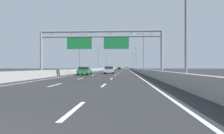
# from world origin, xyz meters

# --- Properties ---
(ground_plane) EXTENTS (260.00, 260.00, 0.00)m
(ground_plane) POSITION_xyz_m (0.00, 100.00, 0.00)
(ground_plane) COLOR #2D2D30
(lane_dash_left_1) EXTENTS (0.16, 3.00, 0.01)m
(lane_dash_left_1) POSITION_xyz_m (-1.80, 12.50, 0.01)
(lane_dash_left_1) COLOR white
(lane_dash_left_1) RESTS_ON ground_plane
(lane_dash_left_2) EXTENTS (0.16, 3.00, 0.01)m
(lane_dash_left_2) POSITION_xyz_m (-1.80, 21.50, 0.01)
(lane_dash_left_2) COLOR white
(lane_dash_left_2) RESTS_ON ground_plane
(lane_dash_left_3) EXTENTS (0.16, 3.00, 0.01)m
(lane_dash_left_3) POSITION_xyz_m (-1.80, 30.50, 0.01)
(lane_dash_left_3) COLOR white
(lane_dash_left_3) RESTS_ON ground_plane
(lane_dash_left_4) EXTENTS (0.16, 3.00, 0.01)m
(lane_dash_left_4) POSITION_xyz_m (-1.80, 39.50, 0.01)
(lane_dash_left_4) COLOR white
(lane_dash_left_4) RESTS_ON ground_plane
(lane_dash_left_5) EXTENTS (0.16, 3.00, 0.01)m
(lane_dash_left_5) POSITION_xyz_m (-1.80, 48.50, 0.01)
(lane_dash_left_5) COLOR white
(lane_dash_left_5) RESTS_ON ground_plane
(lane_dash_left_6) EXTENTS (0.16, 3.00, 0.01)m
(lane_dash_left_6) POSITION_xyz_m (-1.80, 57.50, 0.01)
(lane_dash_left_6) COLOR white
(lane_dash_left_6) RESTS_ON ground_plane
(lane_dash_left_7) EXTENTS (0.16, 3.00, 0.01)m
(lane_dash_left_7) POSITION_xyz_m (-1.80, 66.50, 0.01)
(lane_dash_left_7) COLOR white
(lane_dash_left_7) RESTS_ON ground_plane
(lane_dash_left_8) EXTENTS (0.16, 3.00, 0.01)m
(lane_dash_left_8) POSITION_xyz_m (-1.80, 75.50, 0.01)
(lane_dash_left_8) COLOR white
(lane_dash_left_8) RESTS_ON ground_plane
(lane_dash_left_9) EXTENTS (0.16, 3.00, 0.01)m
(lane_dash_left_9) POSITION_xyz_m (-1.80, 84.50, 0.01)
(lane_dash_left_9) COLOR white
(lane_dash_left_9) RESTS_ON ground_plane
(lane_dash_left_10) EXTENTS (0.16, 3.00, 0.01)m
(lane_dash_left_10) POSITION_xyz_m (-1.80, 93.50, 0.01)
(lane_dash_left_10) COLOR white
(lane_dash_left_10) RESTS_ON ground_plane
(lane_dash_left_11) EXTENTS (0.16, 3.00, 0.01)m
(lane_dash_left_11) POSITION_xyz_m (-1.80, 102.50, 0.01)
(lane_dash_left_11) COLOR white
(lane_dash_left_11) RESTS_ON ground_plane
(lane_dash_left_12) EXTENTS (0.16, 3.00, 0.01)m
(lane_dash_left_12) POSITION_xyz_m (-1.80, 111.50, 0.01)
(lane_dash_left_12) COLOR white
(lane_dash_left_12) RESTS_ON ground_plane
(lane_dash_left_13) EXTENTS (0.16, 3.00, 0.01)m
(lane_dash_left_13) POSITION_xyz_m (-1.80, 120.50, 0.01)
(lane_dash_left_13) COLOR white
(lane_dash_left_13) RESTS_ON ground_plane
(lane_dash_left_14) EXTENTS (0.16, 3.00, 0.01)m
(lane_dash_left_14) POSITION_xyz_m (-1.80, 129.50, 0.01)
(lane_dash_left_14) COLOR white
(lane_dash_left_14) RESTS_ON ground_plane
(lane_dash_left_15) EXTENTS (0.16, 3.00, 0.01)m
(lane_dash_left_15) POSITION_xyz_m (-1.80, 138.50, 0.01)
(lane_dash_left_15) COLOR white
(lane_dash_left_15) RESTS_ON ground_plane
(lane_dash_left_16) EXTENTS (0.16, 3.00, 0.01)m
(lane_dash_left_16) POSITION_xyz_m (-1.80, 147.50, 0.01)
(lane_dash_left_16) COLOR white
(lane_dash_left_16) RESTS_ON ground_plane
(lane_dash_left_17) EXTENTS (0.16, 3.00, 0.01)m
(lane_dash_left_17) POSITION_xyz_m (-1.80, 156.50, 0.01)
(lane_dash_left_17) COLOR white
(lane_dash_left_17) RESTS_ON ground_plane
(lane_dash_right_0) EXTENTS (0.16, 3.00, 0.01)m
(lane_dash_right_0) POSITION_xyz_m (1.80, 3.50, 0.01)
(lane_dash_right_0) COLOR white
(lane_dash_right_0) RESTS_ON ground_plane
(lane_dash_right_1) EXTENTS (0.16, 3.00, 0.01)m
(lane_dash_right_1) POSITION_xyz_m (1.80, 12.50, 0.01)
(lane_dash_right_1) COLOR white
(lane_dash_right_1) RESTS_ON ground_plane
(lane_dash_right_2) EXTENTS (0.16, 3.00, 0.01)m
(lane_dash_right_2) POSITION_xyz_m (1.80, 21.50, 0.01)
(lane_dash_right_2) COLOR white
(lane_dash_right_2) RESTS_ON ground_plane
(lane_dash_right_3) EXTENTS (0.16, 3.00, 0.01)m
(lane_dash_right_3) POSITION_xyz_m (1.80, 30.50, 0.01)
(lane_dash_right_3) COLOR white
(lane_dash_right_3) RESTS_ON ground_plane
(lane_dash_right_4) EXTENTS (0.16, 3.00, 0.01)m
(lane_dash_right_4) POSITION_xyz_m (1.80, 39.50, 0.01)
(lane_dash_right_4) COLOR white
(lane_dash_right_4) RESTS_ON ground_plane
(lane_dash_right_5) EXTENTS (0.16, 3.00, 0.01)m
(lane_dash_right_5) POSITION_xyz_m (1.80, 48.50, 0.01)
(lane_dash_right_5) COLOR white
(lane_dash_right_5) RESTS_ON ground_plane
(lane_dash_right_6) EXTENTS (0.16, 3.00, 0.01)m
(lane_dash_right_6) POSITION_xyz_m (1.80, 57.50, 0.01)
(lane_dash_right_6) COLOR white
(lane_dash_right_6) RESTS_ON ground_plane
(lane_dash_right_7) EXTENTS (0.16, 3.00, 0.01)m
(lane_dash_right_7) POSITION_xyz_m (1.80, 66.50, 0.01)
(lane_dash_right_7) COLOR white
(lane_dash_right_7) RESTS_ON ground_plane
(lane_dash_right_8) EXTENTS (0.16, 3.00, 0.01)m
(lane_dash_right_8) POSITION_xyz_m (1.80, 75.50, 0.01)
(lane_dash_right_8) COLOR white
(lane_dash_right_8) RESTS_ON ground_plane
(lane_dash_right_9) EXTENTS (0.16, 3.00, 0.01)m
(lane_dash_right_9) POSITION_xyz_m (1.80, 84.50, 0.01)
(lane_dash_right_9) COLOR white
(lane_dash_right_9) RESTS_ON ground_plane
(lane_dash_right_10) EXTENTS (0.16, 3.00, 0.01)m
(lane_dash_right_10) POSITION_xyz_m (1.80, 93.50, 0.01)
(lane_dash_right_10) COLOR white
(lane_dash_right_10) RESTS_ON ground_plane
(lane_dash_right_11) EXTENTS (0.16, 3.00, 0.01)m
(lane_dash_right_11) POSITION_xyz_m (1.80, 102.50, 0.01)
(lane_dash_right_11) COLOR white
(lane_dash_right_11) RESTS_ON ground_plane
(lane_dash_right_12) EXTENTS (0.16, 3.00, 0.01)m
(lane_dash_right_12) POSITION_xyz_m (1.80, 111.50, 0.01)
(lane_dash_right_12) COLOR white
(lane_dash_right_12) RESTS_ON ground_plane
(lane_dash_right_13) EXTENTS (0.16, 3.00, 0.01)m
(lane_dash_right_13) POSITION_xyz_m (1.80, 120.50, 0.01)
(lane_dash_right_13) COLOR white
(lane_dash_right_13) RESTS_ON ground_plane
(lane_dash_right_14) EXTENTS (0.16, 3.00, 0.01)m
(lane_dash_right_14) POSITION_xyz_m (1.80, 129.50, 0.01)
(lane_dash_right_14) COLOR white
(lane_dash_right_14) RESTS_ON ground_plane
(lane_dash_right_15) EXTENTS (0.16, 3.00, 0.01)m
(lane_dash_right_15) POSITION_xyz_m (1.80, 138.50, 0.01)
(lane_dash_right_15) COLOR white
(lane_dash_right_15) RESTS_ON ground_plane
(lane_dash_right_16) EXTENTS (0.16, 3.00, 0.01)m
(lane_dash_right_16) POSITION_xyz_m (1.80, 147.50, 0.01)
(lane_dash_right_16) COLOR white
(lane_dash_right_16) RESTS_ON ground_plane
(lane_dash_right_17) EXTENTS (0.16, 3.00, 0.01)m
(lane_dash_right_17) POSITION_xyz_m (1.80, 156.50, 0.01)
(lane_dash_right_17) COLOR white
(lane_dash_right_17) RESTS_ON ground_plane
(edge_line_left) EXTENTS (0.16, 176.00, 0.01)m
(edge_line_left) POSITION_xyz_m (-5.25, 88.00, 0.01)
(edge_line_left) COLOR white
(edge_line_left) RESTS_ON ground_plane
(edge_line_right) EXTENTS (0.16, 176.00, 0.01)m
(edge_line_right) POSITION_xyz_m (5.25, 88.00, 0.01)
(edge_line_right) COLOR white
(edge_line_right) RESTS_ON ground_plane
(barrier_left) EXTENTS (0.45, 220.00, 0.95)m
(barrier_left) POSITION_xyz_m (-6.90, 110.00, 0.47)
(barrier_left) COLOR #9E9E99
(barrier_left) RESTS_ON ground_plane
(barrier_right) EXTENTS (0.45, 220.00, 0.95)m
(barrier_right) POSITION_xyz_m (6.90, 110.00, 0.47)
(barrier_right) COLOR #9E9E99
(barrier_right) RESTS_ON ground_plane
(sign_gantry) EXTENTS (16.81, 0.36, 6.36)m
(sign_gantry) POSITION_xyz_m (-0.09, 25.97, 4.83)
(sign_gantry) COLOR gray
(sign_gantry) RESTS_ON ground_plane
(streetlamp_right_near) EXTENTS (2.58, 0.28, 9.50)m
(streetlamp_right_near) POSITION_xyz_m (7.47, 12.66, 5.40)
(streetlamp_right_near) COLOR slate
(streetlamp_right_near) RESTS_ON ground_plane
(streetlamp_left_mid) EXTENTS (2.58, 0.28, 9.50)m
(streetlamp_left_mid) POSITION_xyz_m (-7.47, 48.71, 5.40)
(streetlamp_left_mid) COLOR slate
(streetlamp_left_mid) RESTS_ON ground_plane
(streetlamp_right_mid) EXTENTS (2.58, 0.28, 9.50)m
(streetlamp_right_mid) POSITION_xyz_m (7.47, 48.71, 5.40)
(streetlamp_right_mid) COLOR slate
(streetlamp_right_mid) RESTS_ON ground_plane
(streetlamp_left_far) EXTENTS (2.58, 0.28, 9.50)m
(streetlamp_left_far) POSITION_xyz_m (-7.47, 84.76, 5.40)
(streetlamp_left_far) COLOR slate
(streetlamp_left_far) RESTS_ON ground_plane
(streetlamp_right_far) EXTENTS (2.58, 0.28, 9.50)m
(streetlamp_right_far) POSITION_xyz_m (7.47, 84.76, 5.40)
(streetlamp_right_far) COLOR slate
(streetlamp_right_far) RESTS_ON ground_plane
(streetlamp_left_distant) EXTENTS (2.58, 0.28, 9.50)m
(streetlamp_left_distant) POSITION_xyz_m (-7.47, 120.81, 5.40)
(streetlamp_left_distant) COLOR slate
(streetlamp_left_distant) RESTS_ON ground_plane
(streetlamp_right_distant) EXTENTS (2.58, 0.28, 9.50)m
(streetlamp_right_distant) POSITION_xyz_m (7.47, 120.81, 5.40)
(streetlamp_right_distant) COLOR slate
(streetlamp_right_distant) RESTS_ON ground_plane
(orange_car) EXTENTS (1.75, 4.25, 1.41)m
(orange_car) POSITION_xyz_m (3.84, 139.70, 0.73)
(orange_car) COLOR orange
(orange_car) RESTS_ON ground_plane
(silver_car) EXTENTS (1.84, 4.24, 1.48)m
(silver_car) POSITION_xyz_m (-0.01, 41.04, 0.76)
(silver_car) COLOR #A8ADB2
(silver_car) RESTS_ON ground_plane
(green_car) EXTENTS (1.83, 4.54, 1.38)m
(green_car) POSITION_xyz_m (-3.74, 33.99, 0.72)
(green_car) COLOR #1E7A38
(green_car) RESTS_ON ground_plane
(yellow_car) EXTENTS (1.75, 4.31, 1.36)m
(yellow_car) POSITION_xyz_m (3.84, 111.82, 0.71)
(yellow_car) COLOR yellow
(yellow_car) RESTS_ON ground_plane
(black_car) EXTENTS (1.76, 4.70, 1.38)m
(black_car) POSITION_xyz_m (0.04, 112.41, 0.72)
(black_car) COLOR black
(black_car) RESTS_ON ground_plane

